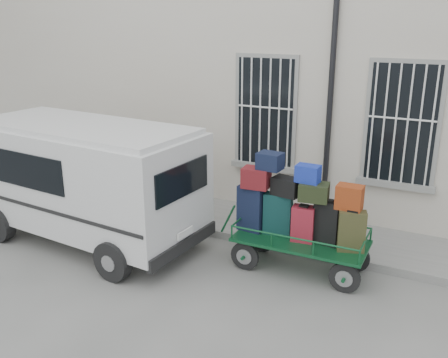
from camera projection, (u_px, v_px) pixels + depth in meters
ground at (217, 277)px, 8.32m from camera, size 80.00×80.00×0.00m
building at (321, 66)px, 12.06m from camera, size 24.00×5.15×6.00m
sidewalk at (267, 226)px, 10.17m from camera, size 24.00×1.70×0.15m
luggage_cart at (297, 216)px, 8.30m from camera, size 2.61×1.02×2.01m
van at (86, 175)px, 9.32m from camera, size 4.69×2.37×2.29m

